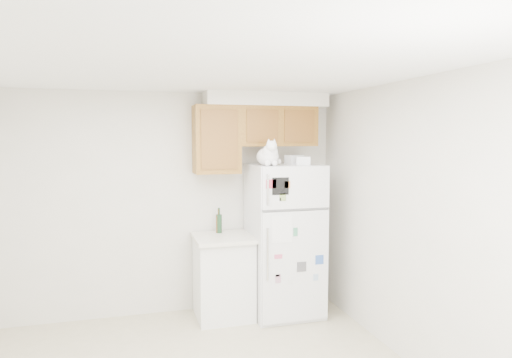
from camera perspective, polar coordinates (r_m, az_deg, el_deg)
name	(u,v)px	position (r m, az deg, el deg)	size (l,w,h in m)	color
room_shell	(207,180)	(3.48, -6.13, -0.16)	(3.84, 4.04, 2.52)	silver
refrigerator	(284,239)	(5.20, 3.58, -7.55)	(0.76, 0.78, 1.70)	silver
base_counter	(223,276)	(5.19, -4.10, -12.02)	(0.64, 0.64, 0.92)	white
cat	(269,155)	(4.86, 1.59, 2.98)	(0.28, 0.41, 0.29)	white
storage_box_back	(294,160)	(5.16, 4.79, 2.44)	(0.18, 0.13, 0.10)	white
storage_box_front	(303,161)	(5.00, 5.94, 2.28)	(0.15, 0.11, 0.09)	white
bottle_green	(219,220)	(5.20, -4.66, -5.17)	(0.07, 0.07, 0.29)	#19381E
bottle_amber	(219,221)	(5.20, -4.68, -5.22)	(0.06, 0.06, 0.28)	#593814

